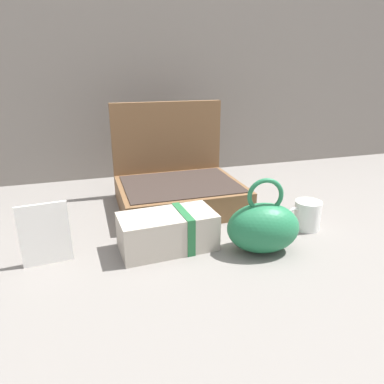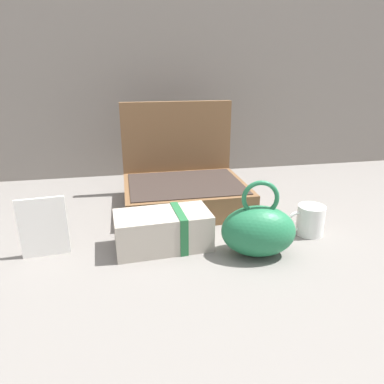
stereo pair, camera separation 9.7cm
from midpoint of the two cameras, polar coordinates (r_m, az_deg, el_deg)
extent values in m
plane|color=slate|center=(1.02, -3.53, -5.50)|extent=(6.00, 6.00, 0.00)
cube|color=brown|center=(1.13, -4.33, -0.76)|extent=(0.39, 0.31, 0.08)
cube|color=#332823|center=(1.12, -4.38, 1.28)|extent=(0.36, 0.28, 0.00)
cube|color=brown|center=(1.25, -6.22, 7.03)|extent=(0.39, 0.02, 0.33)
ellipsoid|color=#237247|center=(0.87, 8.43, -5.90)|extent=(0.20, 0.15, 0.13)
torus|color=#237247|center=(0.84, 8.71, -0.68)|extent=(0.09, 0.03, 0.09)
cube|color=#B2A899|center=(0.89, -7.17, -6.48)|extent=(0.24, 0.14, 0.09)
cube|color=#236638|center=(0.89, -4.57, -6.09)|extent=(0.03, 0.13, 0.10)
cylinder|color=white|center=(1.02, 15.80, -3.70)|extent=(0.07, 0.07, 0.08)
torus|color=white|center=(1.00, 13.80, -4.01)|extent=(0.06, 0.01, 0.06)
cube|color=white|center=(0.89, -25.85, -6.34)|extent=(0.11, 0.02, 0.15)
camera|label=1|loc=(0.05, -92.86, -1.02)|focal=32.63mm
camera|label=2|loc=(0.05, 87.14, 1.02)|focal=32.63mm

